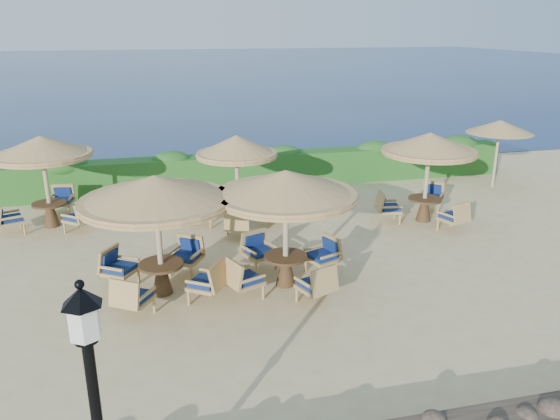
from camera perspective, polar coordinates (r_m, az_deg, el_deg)
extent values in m
plane|color=#D9C289|center=(13.39, 5.63, -5.79)|extent=(120.00, 120.00, 0.00)
plane|color=#0B1D4B|center=(81.78, -10.81, 14.52)|extent=(160.00, 160.00, 0.00)
cube|color=#1C5019|center=(19.75, -1.03, 4.26)|extent=(18.00, 0.90, 1.20)
cylinder|color=silver|center=(5.39, -19.80, -10.76)|extent=(0.30, 0.30, 0.36)
cone|color=black|center=(5.28, -20.08, -8.48)|extent=(0.40, 0.40, 0.18)
cylinder|color=tan|center=(20.95, 21.64, 5.18)|extent=(0.10, 0.10, 2.20)
cone|color=#9D7541|center=(20.75, 22.00, 8.08)|extent=(2.30, 2.30, 0.45)
cylinder|color=tan|center=(11.80, -12.51, -3.28)|extent=(0.12, 0.12, 2.40)
cone|color=#9D7541|center=(11.42, -12.92, 2.22)|extent=(3.20, 3.20, 0.55)
cylinder|color=#9D7541|center=(11.50, -12.82, 0.88)|extent=(3.14, 3.14, 0.14)
cylinder|color=#4D331B|center=(12.00, -12.34, -5.58)|extent=(0.96, 0.96, 0.06)
cone|color=#4D331B|center=(12.15, -12.23, -7.09)|extent=(0.44, 0.44, 0.64)
cylinder|color=tan|center=(11.91, 0.60, -2.60)|extent=(0.12, 0.12, 2.40)
cone|color=#9D7541|center=(11.54, 0.62, 2.87)|extent=(3.11, 3.11, 0.55)
cylinder|color=#9D7541|center=(11.62, 0.62, 1.54)|extent=(3.05, 3.05, 0.14)
cylinder|color=#4D331B|center=(12.11, 0.59, -4.89)|extent=(0.96, 0.96, 0.06)
cone|color=#4D331B|center=(12.26, 0.59, -6.39)|extent=(0.44, 0.44, 0.64)
cylinder|color=tan|center=(16.86, -23.18, 2.29)|extent=(0.12, 0.12, 2.40)
cone|color=#9D7541|center=(16.59, -23.70, 6.20)|extent=(2.73, 2.73, 0.55)
cylinder|color=#9D7541|center=(16.65, -23.58, 5.26)|extent=(2.67, 2.67, 0.14)
cylinder|color=#4D331B|center=(17.00, -22.96, 0.61)|extent=(0.96, 0.96, 0.06)
cone|color=#4D331B|center=(17.10, -22.82, -0.50)|extent=(0.44, 0.44, 0.64)
cylinder|color=tan|center=(15.62, -4.47, 2.56)|extent=(0.12, 0.12, 2.40)
cone|color=#9D7541|center=(15.34, -4.58, 6.80)|extent=(2.30, 2.30, 0.55)
cylinder|color=#9D7541|center=(15.40, -4.55, 5.78)|extent=(2.25, 2.25, 0.14)
cylinder|color=#4D331B|center=(15.77, -4.42, 0.75)|extent=(0.96, 0.96, 0.06)
cone|color=#4D331B|center=(15.88, -4.39, -0.45)|extent=(0.44, 0.44, 0.64)
cylinder|color=tan|center=(16.51, 15.04, 2.85)|extent=(0.12, 0.12, 2.40)
cone|color=#9D7541|center=(16.24, 15.39, 6.86)|extent=(2.74, 2.74, 0.55)
cylinder|color=#9D7541|center=(16.30, 15.30, 5.90)|extent=(2.68, 2.68, 0.14)
cylinder|color=#4D331B|center=(16.65, 14.89, 1.13)|extent=(0.96, 0.96, 0.06)
cone|color=#4D331B|center=(16.76, 14.79, -0.01)|extent=(0.44, 0.44, 0.64)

